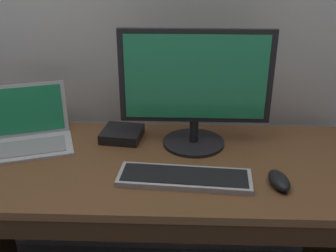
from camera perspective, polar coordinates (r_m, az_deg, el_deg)
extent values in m
cube|color=brown|center=(1.48, -2.49, -5.41)|extent=(1.55, 0.65, 0.03)
cube|color=#3D2716|center=(1.25, -3.58, -14.57)|extent=(1.49, 0.02, 0.07)
cube|color=silver|center=(1.64, -19.12, -2.92)|extent=(0.38, 0.30, 0.01)
cube|color=#959599|center=(1.62, -19.16, -2.86)|extent=(0.30, 0.21, 0.00)
cube|color=silver|center=(1.70, -19.56, 2.17)|extent=(0.32, 0.14, 0.21)
cube|color=#23935B|center=(1.70, -19.56, 2.13)|extent=(0.28, 0.12, 0.18)
cylinder|color=black|center=(1.59, 3.65, -2.34)|extent=(0.24, 0.24, 0.01)
cylinder|color=black|center=(1.56, 3.70, -0.64)|extent=(0.03, 0.03, 0.09)
cube|color=black|center=(1.47, 3.94, 6.97)|extent=(0.56, 0.02, 0.35)
cube|color=#23935B|center=(1.46, 3.95, 6.82)|extent=(0.52, 0.00, 0.31)
cube|color=#BCBCC1|center=(1.35, 2.35, -7.36)|extent=(0.45, 0.17, 0.02)
cube|color=black|center=(1.34, 2.36, -6.98)|extent=(0.42, 0.14, 0.00)
ellipsoid|color=black|center=(1.36, 15.48, -7.44)|extent=(0.08, 0.13, 0.04)
cube|color=black|center=(1.63, -6.53, -1.13)|extent=(0.17, 0.17, 0.04)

